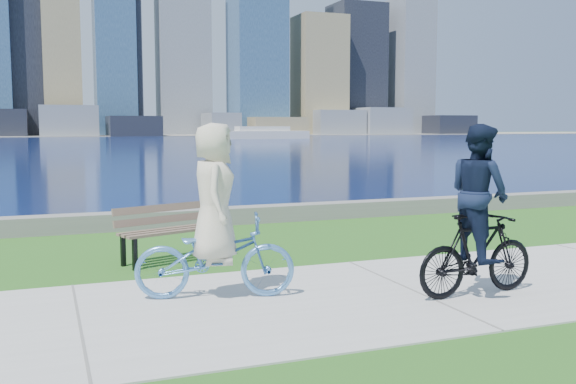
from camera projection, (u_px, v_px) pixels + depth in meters
name	position (u px, v px, depth m)	size (l,w,h in m)	color
ground	(411.00, 291.00, 8.12)	(320.00, 320.00, 0.00)	#215616
concrete_path	(411.00, 290.00, 8.12)	(80.00, 3.50, 0.02)	#AFAEA9
seawall	(258.00, 214.00, 13.86)	(90.00, 0.50, 0.35)	slate
bay_water	(83.00, 143.00, 75.04)	(320.00, 131.00, 0.01)	#0B1948
far_shore	(66.00, 135.00, 128.95)	(320.00, 30.00, 0.12)	gray
city_skyline	(82.00, 22.00, 127.34)	(176.53, 23.11, 76.00)	navy
ferry_far	(262.00, 134.00, 98.90)	(14.14, 4.04, 1.92)	silver
park_bench	(169.00, 227.00, 9.89)	(1.76, 1.10, 0.86)	black
cyclist_woman	(215.00, 234.00, 7.66)	(1.13, 2.02, 2.10)	#538DCB
cyclist_man	(478.00, 224.00, 7.75)	(0.66, 1.71, 2.09)	black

